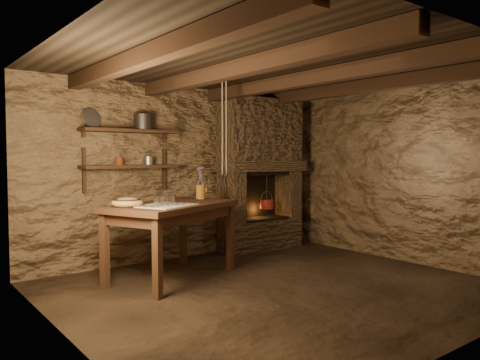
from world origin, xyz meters
TOP-DOWN VIEW (x-y plane):
  - floor at (0.00, 0.00)m, footprint 4.50×4.50m
  - back_wall at (0.00, 2.00)m, footprint 4.50×0.04m
  - front_wall at (0.00, -2.00)m, footprint 4.50×0.04m
  - left_wall at (-2.25, 0.00)m, footprint 0.04×4.00m
  - right_wall at (2.25, 0.00)m, footprint 0.04×4.00m
  - ceiling at (0.00, 0.00)m, footprint 4.50×4.00m
  - beam_far_left at (-1.50, 0.00)m, footprint 0.14×3.95m
  - beam_mid_left at (-0.50, 0.00)m, footprint 0.14×3.95m
  - beam_mid_right at (0.50, 0.00)m, footprint 0.14×3.95m
  - beam_far_right at (1.50, 0.00)m, footprint 0.14×3.95m
  - shelf_lower at (-0.85, 1.84)m, footprint 1.25×0.30m
  - shelf_upper at (-0.85, 1.84)m, footprint 1.25×0.30m
  - hearth at (1.25, 1.77)m, footprint 1.43×0.51m
  - work_table at (-0.70, 1.05)m, footprint 1.77×1.41m
  - linen_cloth at (-0.91, 0.83)m, footprint 0.75×0.69m
  - pewter_cutlery_row at (-0.91, 0.81)m, footprint 0.54×0.38m
  - drinking_glasses at (-0.89, 0.95)m, footprint 0.20×0.06m
  - stoneware_jug at (-0.15, 1.29)m, footprint 0.14×0.14m
  - wooden_bowl at (-1.27, 1.02)m, footprint 0.39×0.39m
  - iron_stockpot at (-0.67, 1.84)m, footprint 0.32×0.32m
  - tin_pan at (-1.31, 1.94)m, footprint 0.27×0.16m
  - small_kettle at (-0.60, 1.84)m, footprint 0.16×0.12m
  - rusty_tin at (-1.00, 1.84)m, footprint 0.12×0.12m
  - red_pot at (1.34, 1.72)m, footprint 0.23×0.21m
  - hanging_ropes at (0.05, 1.05)m, footprint 0.08×0.08m

SIDE VIEW (x-z plane):
  - floor at x=0.00m, z-range 0.00..0.00m
  - work_table at x=-0.70m, z-range 0.03..0.92m
  - red_pot at x=1.34m, z-range 0.43..0.97m
  - linen_cloth at x=-0.91m, z-range 0.89..0.90m
  - pewter_cutlery_row at x=-0.91m, z-range 0.90..0.91m
  - wooden_bowl at x=-1.27m, z-range 0.87..0.99m
  - drinking_glasses at x=-0.89m, z-range 0.90..0.97m
  - stoneware_jug at x=-0.15m, z-range 0.86..1.27m
  - back_wall at x=0.00m, z-range 0.00..2.40m
  - front_wall at x=0.00m, z-range 0.00..2.40m
  - left_wall at x=-2.25m, z-range 0.00..2.40m
  - right_wall at x=2.25m, z-range 0.00..2.40m
  - hearth at x=1.25m, z-range 0.08..2.38m
  - shelf_lower at x=-0.85m, z-range 1.28..1.32m
  - rusty_tin at x=-1.00m, z-range 1.32..1.42m
  - small_kettle at x=-0.60m, z-range 1.29..1.46m
  - shelf_upper at x=-0.85m, z-range 1.73..1.77m
  - hanging_ropes at x=0.05m, z-range 1.20..2.40m
  - iron_stockpot at x=-0.67m, z-range 1.77..1.95m
  - tin_pan at x=-1.31m, z-range 1.77..2.02m
  - beam_far_left at x=-1.50m, z-range 2.23..2.39m
  - beam_mid_left at x=-0.50m, z-range 2.23..2.39m
  - beam_mid_right at x=0.50m, z-range 2.23..2.39m
  - beam_far_right at x=1.50m, z-range 2.23..2.39m
  - ceiling at x=0.00m, z-range 2.38..2.42m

